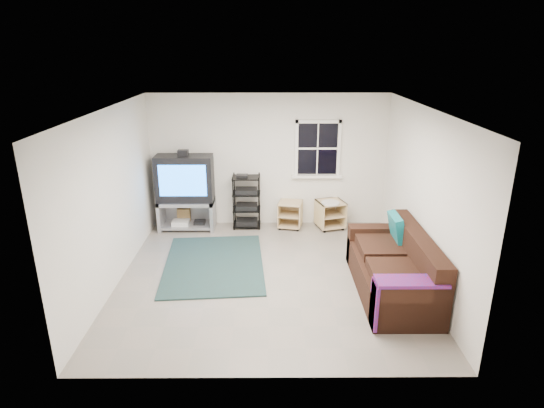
{
  "coord_description": "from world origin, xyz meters",
  "views": [
    {
      "loc": [
        0.02,
        -6.36,
        3.43
      ],
      "look_at": [
        0.06,
        0.4,
        1.07
      ],
      "focal_mm": 30.0,
      "sensor_mm": 36.0,
      "label": 1
    }
  ],
  "objects_px": {
    "side_table_left": "(291,213)",
    "sofa": "(395,270)",
    "av_rack": "(247,205)",
    "tv_unit": "(185,186)",
    "side_table_right": "(330,212)"
  },
  "relations": [
    {
      "from": "tv_unit",
      "to": "sofa",
      "type": "height_order",
      "value": "tv_unit"
    },
    {
      "from": "tv_unit",
      "to": "side_table_left",
      "type": "xyz_separation_m",
      "value": [
        2.04,
        0.08,
        -0.59
      ]
    },
    {
      "from": "tv_unit",
      "to": "av_rack",
      "type": "relative_size",
      "value": 1.48
    },
    {
      "from": "sofa",
      "to": "side_table_left",
      "type": "bearing_deg",
      "value": 118.81
    },
    {
      "from": "side_table_left",
      "to": "sofa",
      "type": "xyz_separation_m",
      "value": [
        1.4,
        -2.55,
        0.07
      ]
    },
    {
      "from": "side_table_left",
      "to": "sofa",
      "type": "height_order",
      "value": "sofa"
    },
    {
      "from": "tv_unit",
      "to": "side_table_right",
      "type": "distance_m",
      "value": 2.86
    },
    {
      "from": "tv_unit",
      "to": "side_table_left",
      "type": "bearing_deg",
      "value": 2.32
    },
    {
      "from": "side_table_right",
      "to": "sofa",
      "type": "distance_m",
      "value": 2.59
    },
    {
      "from": "side_table_left",
      "to": "sofa",
      "type": "relative_size",
      "value": 0.24
    },
    {
      "from": "tv_unit",
      "to": "side_table_left",
      "type": "height_order",
      "value": "tv_unit"
    },
    {
      "from": "tv_unit",
      "to": "sofa",
      "type": "distance_m",
      "value": 4.27
    },
    {
      "from": "av_rack",
      "to": "sofa",
      "type": "relative_size",
      "value": 0.5
    },
    {
      "from": "side_table_left",
      "to": "tv_unit",
      "type": "bearing_deg",
      "value": -177.68
    },
    {
      "from": "av_rack",
      "to": "side_table_left",
      "type": "bearing_deg",
      "value": 0.45
    }
  ]
}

